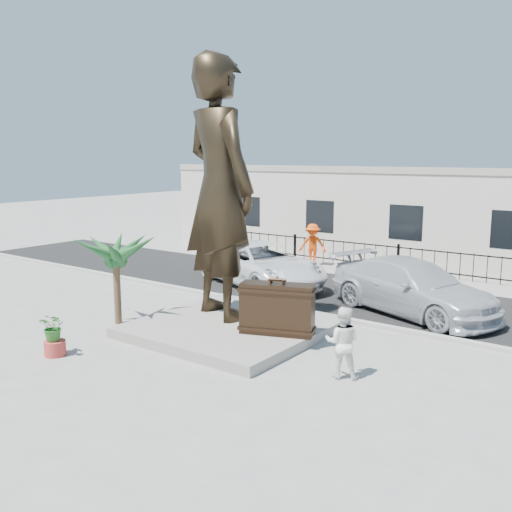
{
  "coord_description": "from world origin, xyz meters",
  "views": [
    {
      "loc": [
        9.79,
        -11.31,
        5.23
      ],
      "look_at": [
        0.0,
        2.0,
        2.3
      ],
      "focal_mm": 40.0,
      "sensor_mm": 36.0,
      "label": 1
    }
  ],
  "objects_px": {
    "statue": "(220,189)",
    "tourist": "(343,342)",
    "suitcase": "(277,309)",
    "car_white": "(261,264)"
  },
  "relations": [
    {
      "from": "statue",
      "to": "tourist",
      "type": "relative_size",
      "value": 4.54
    },
    {
      "from": "tourist",
      "to": "car_white",
      "type": "xyz_separation_m",
      "value": [
        -7.25,
        6.77,
        0.01
      ]
    },
    {
      "from": "statue",
      "to": "car_white",
      "type": "relative_size",
      "value": 1.26
    },
    {
      "from": "statue",
      "to": "car_white",
      "type": "distance_m",
      "value": 6.49
    },
    {
      "from": "suitcase",
      "to": "tourist",
      "type": "bearing_deg",
      "value": -42.98
    },
    {
      "from": "suitcase",
      "to": "statue",
      "type": "bearing_deg",
      "value": 147.31
    },
    {
      "from": "tourist",
      "to": "statue",
      "type": "bearing_deg",
      "value": -40.86
    },
    {
      "from": "tourist",
      "to": "car_white",
      "type": "height_order",
      "value": "car_white"
    },
    {
      "from": "statue",
      "to": "suitcase",
      "type": "height_order",
      "value": "statue"
    },
    {
      "from": "statue",
      "to": "car_white",
      "type": "xyz_separation_m",
      "value": [
        -2.14,
        5.12,
        -3.36
      ]
    }
  ]
}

